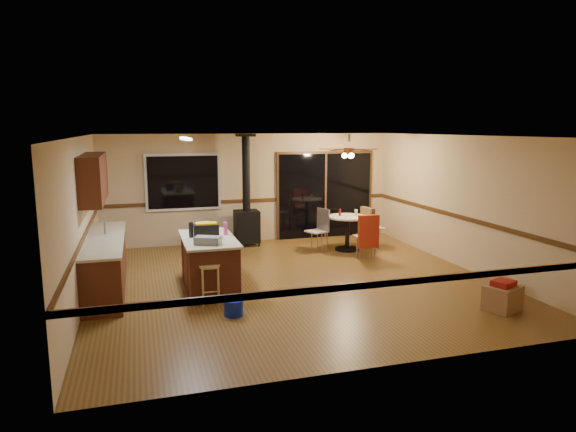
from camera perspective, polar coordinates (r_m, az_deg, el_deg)
name	(u,v)px	position (r m, az deg, el deg)	size (l,w,h in m)	color
floor	(293,281)	(9.35, 0.52, -7.26)	(7.00, 7.00, 0.00)	brown
ceiling	(293,136)	(8.94, 0.55, 8.88)	(7.00, 7.00, 0.00)	silver
wall_back	(251,188)	(12.41, -4.18, 3.11)	(7.00, 7.00, 0.00)	tan
wall_front	(384,258)	(5.87, 10.57, -4.66)	(7.00, 7.00, 0.00)	tan
wall_left	(81,220)	(8.72, -22.05, -0.46)	(7.00, 7.00, 0.00)	tan
wall_right	(464,202)	(10.61, 18.95, 1.45)	(7.00, 7.00, 0.00)	tan
chair_rail	(293,227)	(9.11, 0.53, -1.24)	(7.00, 7.00, 0.08)	#452A11
window	(183,182)	(12.11, -11.57, 3.72)	(1.72, 0.10, 1.32)	black
sliding_door	(325,196)	(12.93, 4.15, 2.26)	(2.52, 0.10, 2.10)	black
lower_cabinets	(106,264)	(9.36, -19.58, -5.09)	(0.60, 3.00, 0.86)	#4E2313
countertop	(104,239)	(9.26, -19.74, -2.40)	(0.64, 3.04, 0.04)	beige
upper_cabinets	(93,178)	(9.32, -20.81, 3.96)	(0.35, 2.00, 0.80)	#4E2313
kitchen_island	(209,263)	(8.92, -8.77, -5.20)	(0.88, 1.68, 0.90)	#491E12
wood_stove	(247,215)	(12.02, -4.62, 0.13)	(0.55, 0.50, 2.52)	black
ceiling_fan	(349,152)	(11.44, 6.80, 7.08)	(0.24, 0.24, 0.55)	brown
fluorescent_strip	(185,139)	(8.89, -11.32, 8.42)	(0.10, 1.20, 0.04)	white
toolbox_grey	(208,240)	(8.31, -8.90, -2.70)	(0.41, 0.23, 0.13)	slate
toolbox_black	(206,231)	(8.80, -9.07, -1.66)	(0.41, 0.22, 0.23)	black
toolbox_yellow_lid	(206,224)	(8.78, -9.10, -0.84)	(0.36, 0.19, 0.03)	gold
box_on_island	(204,228)	(9.22, -9.27, -1.28)	(0.20, 0.28, 0.19)	olive
bottle_dark	(191,230)	(8.86, -10.73, -1.52)	(0.08, 0.08, 0.26)	black
bottle_pink	(226,229)	(8.98, -6.96, -1.39)	(0.07, 0.07, 0.22)	#D84C8C
bottle_white	(198,227)	(9.38, -9.98, -1.18)	(0.06, 0.06, 0.17)	white
bar_stool	(210,284)	(8.24, -8.71, -7.45)	(0.35, 0.35, 0.64)	tan
blue_bucket	(234,308)	(7.75, -6.06, -10.08)	(0.29, 0.29, 0.24)	#0B20A5
dining_table	(347,227)	(11.64, 6.63, -1.22)	(0.88, 0.88, 0.78)	black
glass_red	(340,212)	(11.61, 5.79, 0.42)	(0.06, 0.06, 0.16)	#590C14
glass_cream	(356,213)	(11.61, 7.57, 0.36)	(0.06, 0.06, 0.15)	beige
chair_left	(320,225)	(11.54, 3.61, -0.98)	(0.52, 0.52, 0.51)	#C1A390
chair_near	(368,231)	(10.87, 8.88, -1.70)	(0.45, 0.48, 0.70)	#C1A390
chair_right	(368,223)	(11.85, 8.92, -0.74)	(0.53, 0.49, 0.70)	#C1A390
box_under_window	(206,238)	(12.01, -9.15, -2.44)	(0.55, 0.44, 0.44)	olive
box_corner_a	(502,298)	(8.54, 22.72, -8.40)	(0.50, 0.42, 0.38)	olive
box_corner_b	(499,287)	(9.23, 22.39, -7.27)	(0.37, 0.32, 0.30)	olive
box_small_red	(503,283)	(8.47, 22.83, -6.90)	(0.32, 0.27, 0.09)	maroon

